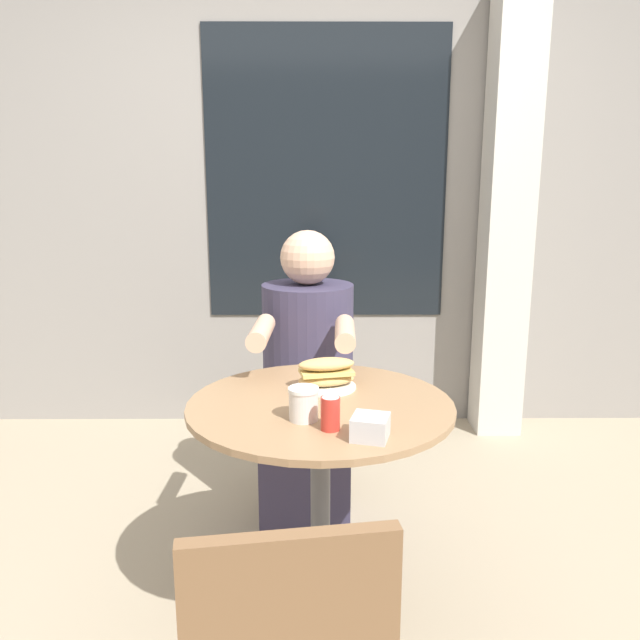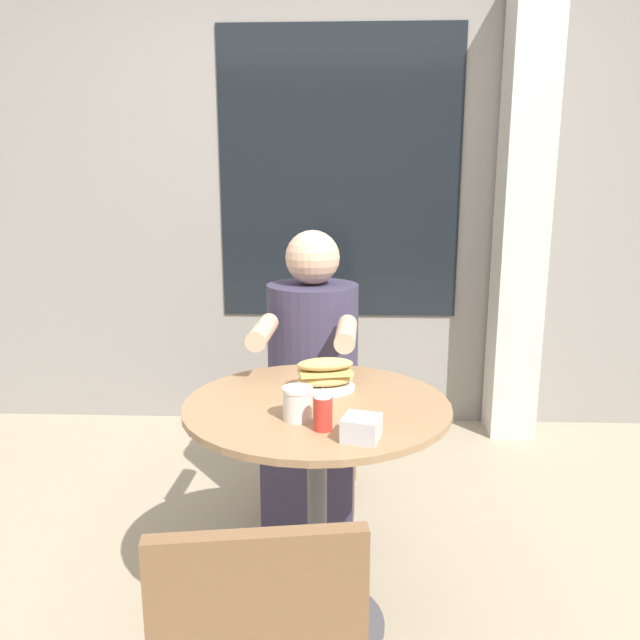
{
  "view_description": "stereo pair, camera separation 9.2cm",
  "coord_description": "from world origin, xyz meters",
  "px_view_note": "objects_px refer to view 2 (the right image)",
  "views": [
    {
      "loc": [
        -0.01,
        -1.74,
        1.4
      ],
      "look_at": [
        0.0,
        0.22,
        0.96
      ],
      "focal_mm": 35.0,
      "sensor_mm": 36.0,
      "label": 1
    },
    {
      "loc": [
        0.08,
        -1.74,
        1.4
      ],
      "look_at": [
        0.0,
        0.22,
        0.96
      ],
      "focal_mm": 35.0,
      "sensor_mm": 36.0,
      "label": 2
    }
  ],
  "objects_px": {
    "diner_chair": "(317,380)",
    "sandwich_on_plate": "(325,375)",
    "drink_cup": "(298,403)",
    "seated_diner": "(312,406)",
    "condiment_bottle": "(323,410)",
    "cafe_table": "(317,464)"
  },
  "relations": [
    {
      "from": "diner_chair",
      "to": "sandwich_on_plate",
      "type": "xyz_separation_m",
      "value": [
        0.06,
        -0.8,
        0.28
      ]
    },
    {
      "from": "diner_chair",
      "to": "drink_cup",
      "type": "xyz_separation_m",
      "value": [
        -0.0,
        -1.07,
        0.28
      ]
    },
    {
      "from": "diner_chair",
      "to": "sandwich_on_plate",
      "type": "relative_size",
      "value": 4.54
    },
    {
      "from": "drink_cup",
      "to": "seated_diner",
      "type": "bearing_deg",
      "value": 90.02
    },
    {
      "from": "condiment_bottle",
      "to": "sandwich_on_plate",
      "type": "bearing_deg",
      "value": 90.9
    },
    {
      "from": "drink_cup",
      "to": "cafe_table",
      "type": "bearing_deg",
      "value": 71.09
    },
    {
      "from": "diner_chair",
      "to": "sandwich_on_plate",
      "type": "bearing_deg",
      "value": 96.49
    },
    {
      "from": "seated_diner",
      "to": "sandwich_on_plate",
      "type": "relative_size",
      "value": 6.34
    },
    {
      "from": "seated_diner",
      "to": "sandwich_on_plate",
      "type": "distance_m",
      "value": 0.54
    },
    {
      "from": "cafe_table",
      "to": "diner_chair",
      "type": "distance_m",
      "value": 0.93
    },
    {
      "from": "sandwich_on_plate",
      "to": "condiment_bottle",
      "type": "height_order",
      "value": "condiment_bottle"
    },
    {
      "from": "sandwich_on_plate",
      "to": "diner_chair",
      "type": "bearing_deg",
      "value": 94.41
    },
    {
      "from": "condiment_bottle",
      "to": "seated_diner",
      "type": "bearing_deg",
      "value": 95.18
    },
    {
      "from": "sandwich_on_plate",
      "to": "drink_cup",
      "type": "relative_size",
      "value": 2.09
    },
    {
      "from": "cafe_table",
      "to": "drink_cup",
      "type": "relative_size",
      "value": 8.6
    },
    {
      "from": "cafe_table",
      "to": "sandwich_on_plate",
      "type": "relative_size",
      "value": 4.11
    },
    {
      "from": "sandwich_on_plate",
      "to": "condiment_bottle",
      "type": "relative_size",
      "value": 1.67
    },
    {
      "from": "diner_chair",
      "to": "condiment_bottle",
      "type": "height_order",
      "value": "condiment_bottle"
    },
    {
      "from": "cafe_table",
      "to": "drink_cup",
      "type": "xyz_separation_m",
      "value": [
        -0.05,
        -0.14,
        0.24
      ]
    },
    {
      "from": "diner_chair",
      "to": "drink_cup",
      "type": "distance_m",
      "value": 1.11
    },
    {
      "from": "cafe_table",
      "to": "drink_cup",
      "type": "distance_m",
      "value": 0.28
    },
    {
      "from": "cafe_table",
      "to": "sandwich_on_plate",
      "type": "bearing_deg",
      "value": 81.51
    }
  ]
}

